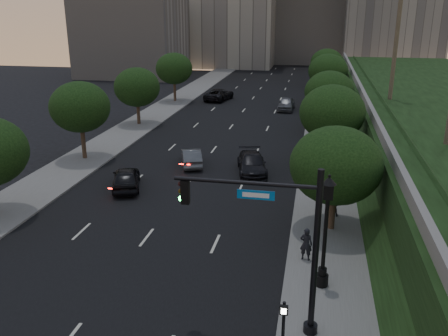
% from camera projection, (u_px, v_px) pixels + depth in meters
% --- Properties ---
extents(ground, '(160.00, 160.00, 0.00)m').
position_uv_depth(ground, '(110.00, 286.00, 22.29)').
color(ground, black).
rests_on(ground, ground).
extents(road_surface, '(16.00, 140.00, 0.02)m').
position_uv_depth(road_surface, '(228.00, 131.00, 50.17)').
color(road_surface, black).
rests_on(road_surface, ground).
extents(sidewalk_right, '(4.50, 140.00, 0.15)m').
position_uv_depth(sidewalk_right, '(326.00, 135.00, 48.28)').
color(sidewalk_right, slate).
rests_on(sidewalk_right, ground).
extents(sidewalk_left, '(4.50, 140.00, 0.15)m').
position_uv_depth(sidewalk_left, '(136.00, 126.00, 52.02)').
color(sidewalk_left, slate).
rests_on(sidewalk_left, ground).
extents(parapet_wall, '(0.35, 90.00, 0.70)m').
position_uv_depth(parapet_wall, '(365.00, 98.00, 44.46)').
color(parapet_wall, slate).
rests_on(parapet_wall, embankment).
extents(office_block_mid, '(22.00, 18.00, 26.00)m').
position_uv_depth(office_block_mid, '(309.00, 5.00, 111.85)').
color(office_block_mid, '#A6A298').
rests_on(office_block_mid, ground).
extents(office_block_filler, '(18.00, 16.00, 14.00)m').
position_uv_depth(office_block_filler, '(132.00, 38.00, 89.86)').
color(office_block_filler, '#A6A298').
rests_on(office_block_filler, ground).
extents(tree_right_a, '(5.20, 5.20, 6.24)m').
position_uv_depth(tree_right_a, '(336.00, 165.00, 26.56)').
color(tree_right_a, '#38281C').
rests_on(tree_right_a, ground).
extents(tree_right_b, '(5.20, 5.20, 6.74)m').
position_uv_depth(tree_right_b, '(332.00, 113.00, 37.56)').
color(tree_right_b, '#38281C').
rests_on(tree_right_b, ground).
extents(tree_right_c, '(5.20, 5.20, 6.24)m').
position_uv_depth(tree_right_c, '(329.00, 92.00, 49.80)').
color(tree_right_c, '#38281C').
rests_on(tree_right_c, ground).
extents(tree_right_d, '(5.20, 5.20, 6.74)m').
position_uv_depth(tree_right_d, '(328.00, 71.00, 62.66)').
color(tree_right_d, '#38281C').
rests_on(tree_right_d, ground).
extents(tree_right_e, '(5.20, 5.20, 6.24)m').
position_uv_depth(tree_right_e, '(327.00, 63.00, 76.76)').
color(tree_right_e, '#38281C').
rests_on(tree_right_e, ground).
extents(tree_left_b, '(5.00, 5.00, 6.71)m').
position_uv_depth(tree_left_b, '(80.00, 107.00, 39.43)').
color(tree_left_b, '#38281C').
rests_on(tree_left_b, ground).
extents(tree_left_c, '(5.00, 5.00, 6.34)m').
position_uv_depth(tree_left_c, '(137.00, 87.00, 51.63)').
color(tree_left_c, '#38281C').
rests_on(tree_left_c, ground).
extents(tree_left_d, '(5.00, 5.00, 6.71)m').
position_uv_depth(tree_left_d, '(174.00, 69.00, 64.53)').
color(tree_left_d, '#38281C').
rests_on(tree_left_d, ground).
extents(traffic_signal_mast, '(5.68, 0.56, 7.00)m').
position_uv_depth(traffic_signal_mast, '(286.00, 250.00, 17.95)').
color(traffic_signal_mast, black).
rests_on(traffic_signal_mast, ground).
extents(street_lamp, '(0.64, 0.64, 5.62)m').
position_uv_depth(street_lamp, '(325.00, 237.00, 21.27)').
color(street_lamp, black).
rests_on(street_lamp, ground).
extents(pedestrian_signal, '(0.30, 0.33, 2.50)m').
position_uv_depth(pedestrian_signal, '(283.00, 325.00, 17.03)').
color(pedestrian_signal, black).
rests_on(pedestrian_signal, ground).
extents(sedan_near_left, '(3.34, 5.05, 1.60)m').
position_uv_depth(sedan_near_left, '(126.00, 178.00, 34.09)').
color(sedan_near_left, black).
rests_on(sedan_near_left, ground).
extents(sedan_mid_left, '(2.84, 4.57, 1.42)m').
position_uv_depth(sedan_mid_left, '(191.00, 157.00, 39.17)').
color(sedan_mid_left, '#4F5257').
rests_on(sedan_mid_left, ground).
extents(sedan_far_left, '(3.79, 6.27, 1.63)m').
position_uv_depth(sedan_far_left, '(219.00, 95.00, 66.88)').
color(sedan_far_left, black).
rests_on(sedan_far_left, ground).
extents(sedan_near_right, '(3.22, 5.55, 1.51)m').
position_uv_depth(sedan_near_right, '(252.00, 164.00, 37.30)').
color(sedan_near_right, black).
rests_on(sedan_near_right, ground).
extents(sedan_far_right, '(2.09, 4.89, 1.65)m').
position_uv_depth(sedan_far_right, '(286.00, 104.00, 60.39)').
color(sedan_far_right, '#5A5C63').
rests_on(sedan_far_right, ground).
extents(pedestrian_a, '(0.69, 0.51, 1.74)m').
position_uv_depth(pedestrian_a, '(306.00, 244.00, 24.05)').
color(pedestrian_a, black).
rests_on(pedestrian_a, sidewalk_right).
extents(pedestrian_b, '(1.01, 0.90, 1.74)m').
position_uv_depth(pedestrian_b, '(332.00, 203.00, 29.16)').
color(pedestrian_b, black).
rests_on(pedestrian_b, sidewalk_right).
extents(pedestrian_c, '(0.98, 0.55, 1.58)m').
position_uv_depth(pedestrian_c, '(333.00, 177.00, 33.87)').
color(pedestrian_c, black).
rests_on(pedestrian_c, sidewalk_right).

